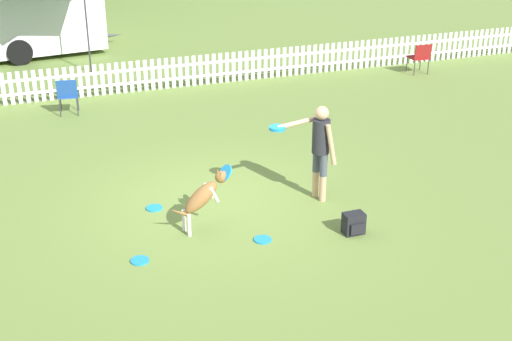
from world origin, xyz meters
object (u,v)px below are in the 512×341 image
frisbee_near_handler (154,208)px  frisbee_midfield (140,261)px  handler_person (318,142)px  folding_chair_blue_left (420,56)px  leaping_dog (204,195)px  folding_chair_center (68,93)px  equipment_trailer (24,3)px  frisbee_near_dog (263,240)px  backpack_on_grass (354,224)px

frisbee_near_handler → frisbee_midfield: bearing=-109.7°
handler_person → folding_chair_blue_left: handler_person is taller
leaping_dog → folding_chair_blue_left: bearing=119.2°
folding_chair_center → equipment_trailer: size_ratio=0.17×
frisbee_near_handler → frisbee_midfield: (-0.54, -1.52, 0.00)m
frisbee_near_dog → backpack_on_grass: size_ratio=0.79×
folding_chair_center → frisbee_near_handler: bearing=106.8°
folding_chair_blue_left → folding_chair_center: 8.86m
frisbee_midfield → equipment_trailer: bearing=92.7°
frisbee_midfield → equipment_trailer: equipment_trailer is taller
handler_person → frisbee_midfield: (-3.11, -0.97, -0.97)m
frisbee_midfield → folding_chair_center: size_ratio=0.32×
frisbee_near_handler → leaping_dog: bearing=-58.1°
handler_person → leaping_dog: size_ratio=1.53×
leaping_dog → frisbee_near_dog: (0.68, -0.64, -0.54)m
leaping_dog → backpack_on_grass: (2.02, -0.90, -0.40)m
backpack_on_grass → equipment_trailer: size_ratio=0.07×
handler_person → folding_chair_blue_left: (5.58, 5.83, -0.51)m
frisbee_near_handler → folding_chair_center: folding_chair_center is taller
frisbee_midfield → folding_chair_blue_left: (8.69, 6.81, 0.46)m
folding_chair_blue_left → equipment_trailer: 10.92m
folding_chair_center → folding_chair_blue_left: bearing=-169.9°
frisbee_near_handler → equipment_trailer: (-1.13, 10.97, 1.40)m
handler_person → backpack_on_grass: bearing=170.7°
leaping_dog → equipment_trailer: size_ratio=0.21×
frisbee_near_dog → equipment_trailer: 12.83m
frisbee_midfield → handler_person: bearing=17.3°
folding_chair_blue_left → frisbee_near_handler: bearing=34.9°
frisbee_near_handler → folding_chair_blue_left: 9.72m
frisbee_near_dog → folding_chair_center: size_ratio=0.32×
backpack_on_grass → folding_chair_blue_left: (5.56, 7.10, 0.31)m
frisbee_near_handler → frisbee_near_dog: (1.25, -1.55, 0.00)m
frisbee_near_handler → frisbee_near_dog: same height
backpack_on_grass → equipment_trailer: bearing=106.2°
frisbee_near_dog → folding_chair_center: folding_chair_center is taller
handler_person → frisbee_near_handler: 2.80m
handler_person → frisbee_near_handler: size_ratio=6.13×
backpack_on_grass → frisbee_near_handler: bearing=144.9°
handler_person → equipment_trailer: (-3.70, 11.52, 0.43)m
frisbee_near_handler → frisbee_midfield: 1.61m
leaping_dog → folding_chair_center: size_ratio=1.26×
handler_person → frisbee_near_dog: handler_person is taller
frisbee_near_dog → backpack_on_grass: (1.33, -0.27, 0.15)m
handler_person → backpack_on_grass: (0.02, -1.27, -0.82)m
leaping_dog → equipment_trailer: 12.04m
frisbee_midfield → backpack_on_grass: size_ratio=0.79×
frisbee_near_dog → handler_person: bearing=37.3°
frisbee_midfield → equipment_trailer: 12.59m
leaping_dog → frisbee_near_dog: bearing=36.9°
frisbee_near_dog → folding_chair_blue_left: bearing=44.8°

